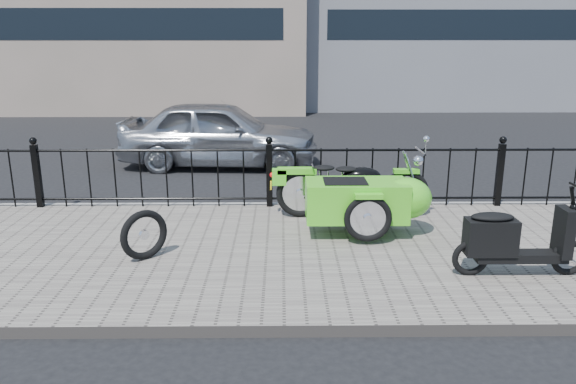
{
  "coord_description": "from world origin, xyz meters",
  "views": [
    {
      "loc": [
        0.19,
        -6.94,
        2.64
      ],
      "look_at": [
        0.27,
        -0.1,
        0.73
      ],
      "focal_mm": 35.0,
      "sensor_mm": 36.0,
      "label": 1
    }
  ],
  "objects_px": {
    "spare_tire": "(144,235)",
    "sedan_car": "(219,133)",
    "motorcycle_sidecar": "(368,197)",
    "scooter": "(512,241)"
  },
  "relations": [
    {
      "from": "spare_tire",
      "to": "sedan_car",
      "type": "xyz_separation_m",
      "value": [
        0.3,
        5.38,
        0.27
      ]
    },
    {
      "from": "motorcycle_sidecar",
      "to": "scooter",
      "type": "xyz_separation_m",
      "value": [
        1.34,
        -1.45,
        -0.09
      ]
    },
    {
      "from": "motorcycle_sidecar",
      "to": "spare_tire",
      "type": "xyz_separation_m",
      "value": [
        -2.74,
        -0.95,
        -0.18
      ]
    },
    {
      "from": "motorcycle_sidecar",
      "to": "spare_tire",
      "type": "bearing_deg",
      "value": -160.79
    },
    {
      "from": "spare_tire",
      "to": "scooter",
      "type": "bearing_deg",
      "value": -6.96
    },
    {
      "from": "scooter",
      "to": "motorcycle_sidecar",
      "type": "bearing_deg",
      "value": 132.7
    },
    {
      "from": "spare_tire",
      "to": "sedan_car",
      "type": "bearing_deg",
      "value": 86.78
    },
    {
      "from": "scooter",
      "to": "sedan_car",
      "type": "height_order",
      "value": "sedan_car"
    },
    {
      "from": "spare_tire",
      "to": "motorcycle_sidecar",
      "type": "bearing_deg",
      "value": 19.21
    },
    {
      "from": "spare_tire",
      "to": "sedan_car",
      "type": "distance_m",
      "value": 5.39
    }
  ]
}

